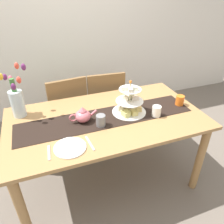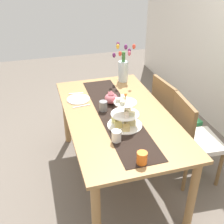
# 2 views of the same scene
# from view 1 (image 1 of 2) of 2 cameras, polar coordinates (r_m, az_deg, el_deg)

# --- Properties ---
(ground_plane) EXTENTS (8.00, 8.00, 0.00)m
(ground_plane) POSITION_cam_1_polar(r_m,az_deg,el_deg) (2.37, -1.28, -16.94)
(ground_plane) COLOR #6B6056
(room_wall_rear) EXTENTS (6.00, 0.08, 2.60)m
(room_wall_rear) POSITION_cam_1_polar(r_m,az_deg,el_deg) (3.13, -11.82, 22.22)
(room_wall_rear) COLOR silver
(room_wall_rear) RESTS_ON ground_plane
(dining_table) EXTENTS (1.68, 0.93, 0.76)m
(dining_table) POSITION_cam_1_polar(r_m,az_deg,el_deg) (1.93, -1.51, -3.91)
(dining_table) COLOR #A37747
(dining_table) RESTS_ON ground_plane
(chair_left) EXTENTS (0.46, 0.46, 0.91)m
(chair_left) POSITION_cam_1_polar(r_m,az_deg,el_deg) (2.54, -11.75, 0.75)
(chair_left) COLOR brown
(chair_left) RESTS_ON ground_plane
(chair_right) EXTENTS (0.45, 0.45, 0.91)m
(chair_right) POSITION_cam_1_polar(r_m,az_deg,el_deg) (2.62, -2.03, 2.52)
(chair_right) COLOR brown
(chair_right) RESTS_ON ground_plane
(table_runner) EXTENTS (1.51, 0.32, 0.00)m
(table_runner) POSITION_cam_1_polar(r_m,az_deg,el_deg) (1.86, -1.44, -1.43)
(table_runner) COLOR black
(table_runner) RESTS_ON dining_table
(tiered_cake_stand) EXTENTS (0.30, 0.30, 0.30)m
(tiered_cake_stand) POSITION_cam_1_polar(r_m,az_deg,el_deg) (1.89, 4.62, 2.15)
(tiered_cake_stand) COLOR beige
(tiered_cake_stand) RESTS_ON table_runner
(teapot) EXTENTS (0.24, 0.13, 0.14)m
(teapot) POSITION_cam_1_polar(r_m,az_deg,el_deg) (1.80, -7.72, -0.92)
(teapot) COLOR #D66B75
(teapot) RESTS_ON table_runner
(tulip_vase) EXTENTS (0.26, 0.25, 0.46)m
(tulip_vase) POSITION_cam_1_polar(r_m,az_deg,el_deg) (1.98, -23.85, 3.23)
(tulip_vase) COLOR silver
(tulip_vase) RESTS_ON dining_table
(dinner_plate_left) EXTENTS (0.23, 0.23, 0.01)m
(dinner_plate_left) POSITION_cam_1_polar(r_m,az_deg,el_deg) (1.57, -10.99, -9.16)
(dinner_plate_left) COLOR white
(dinner_plate_left) RESTS_ON dining_table
(fork_left) EXTENTS (0.03, 0.15, 0.01)m
(fork_left) POSITION_cam_1_polar(r_m,az_deg,el_deg) (1.57, -16.25, -10.23)
(fork_left) COLOR silver
(fork_left) RESTS_ON dining_table
(knife_left) EXTENTS (0.03, 0.17, 0.01)m
(knife_left) POSITION_cam_1_polar(r_m,az_deg,el_deg) (1.59, -5.82, -8.15)
(knife_left) COLOR silver
(knife_left) RESTS_ON dining_table
(mug_grey) EXTENTS (0.08, 0.08, 0.09)m
(mug_grey) POSITION_cam_1_polar(r_m,az_deg,el_deg) (1.73, -2.96, -2.24)
(mug_grey) COLOR slate
(mug_grey) RESTS_ON table_runner
(mug_white_text) EXTENTS (0.08, 0.08, 0.09)m
(mug_white_text) POSITION_cam_1_polar(r_m,az_deg,el_deg) (1.90, 11.62, 0.20)
(mug_white_text) COLOR white
(mug_white_text) RESTS_ON dining_table
(mug_orange) EXTENTS (0.08, 0.08, 0.09)m
(mug_orange) POSITION_cam_1_polar(r_m,az_deg,el_deg) (2.12, 17.41, 2.91)
(mug_orange) COLOR orange
(mug_orange) RESTS_ON dining_table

